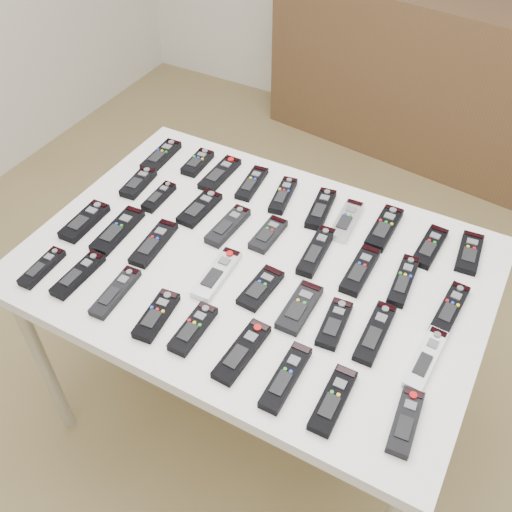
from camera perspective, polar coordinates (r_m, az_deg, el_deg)
The scene contains 40 objects.
ground at distance 2.24m, azimuth 3.30°, elevation -13.48°, with size 4.00×4.00×0.00m, color olive.
table at distance 1.62m, azimuth -0.00°, elevation -1.96°, with size 1.25×0.88×0.78m.
sideboard at distance 3.26m, azimuth 16.90°, elevation 16.30°, with size 1.75×0.38×0.88m, color #523A21.
remote_0 at distance 1.97m, azimuth -9.46°, elevation 9.84°, with size 0.05×0.18×0.02m, color black.
remote_1 at distance 1.92m, azimuth -5.86°, elevation 9.28°, with size 0.05×0.13×0.02m, color black.
remote_2 at distance 1.87m, azimuth -3.63°, elevation 8.21°, with size 0.06×0.18×0.02m, color black.
remote_3 at distance 1.83m, azimuth -0.42°, elevation 7.29°, with size 0.05×0.17×0.02m, color black.
remote_4 at distance 1.78m, azimuth 2.72°, elevation 6.08°, with size 0.05×0.17×0.02m, color black.
remote_5 at distance 1.73m, azimuth 6.49°, elevation 4.72°, with size 0.05×0.18×0.02m, color black.
remote_6 at distance 1.70m, azimuth 9.03°, elevation 3.51°, with size 0.05×0.18×0.02m, color #B7B7BC.
remote_7 at distance 1.70m, azimuth 12.70°, elevation 2.76°, with size 0.06×0.19×0.02m, color black.
remote_8 at distance 1.68m, azimuth 16.99°, elevation 0.90°, with size 0.05×0.17×0.02m, color black.
remote_9 at distance 1.69m, azimuth 20.56°, elevation 0.31°, with size 0.06×0.16×0.02m, color black.
remote_10 at distance 1.86m, azimuth -11.68°, elevation 7.17°, with size 0.05×0.14×0.02m, color black.
remote_11 at distance 1.79m, azimuth -9.68°, elevation 5.86°, with size 0.04×0.14×0.02m, color black.
remote_12 at distance 1.74m, azimuth -5.65°, elevation 4.78°, with size 0.06×0.16×0.02m, color black.
remote_13 at distance 1.67m, azimuth -2.82°, elevation 3.04°, with size 0.05×0.17×0.02m, color black.
remote_14 at distance 1.64m, azimuth 1.23°, elevation 2.18°, with size 0.05×0.14×0.02m, color black.
remote_15 at distance 1.60m, azimuth 6.04°, elevation 0.50°, with size 0.05×0.19×0.02m, color black.
remote_16 at distance 1.56m, azimuth 10.37°, elevation -1.40°, with size 0.05×0.18×0.02m, color black.
remote_17 at distance 1.56m, azimuth 14.53°, elevation -2.39°, with size 0.05×0.18×0.02m, color black.
remote_18 at distance 1.53m, azimuth 18.84°, elevation -4.99°, with size 0.05×0.18×0.02m, color black.
remote_19 at distance 1.75m, azimuth -16.77°, elevation 3.35°, with size 0.06×0.17×0.02m, color black.
remote_20 at distance 1.70m, azimuth -13.66°, elevation 2.52°, with size 0.06×0.20×0.02m, color black.
remote_21 at distance 1.64m, azimuth -10.18°, elevation 1.28°, with size 0.05×0.19×0.02m, color black.
remote_22 at distance 1.53m, azimuth -3.93°, elevation -1.80°, with size 0.05×0.19×0.02m, color #B7B7BC.
remote_23 at distance 1.49m, azimuth 0.47°, elevation -3.21°, with size 0.06×0.15×0.02m, color black.
remote_24 at distance 1.45m, azimuth 4.38°, elevation -5.14°, with size 0.06×0.17×0.02m, color black.
remote_25 at distance 1.43m, azimuth 7.84°, elevation -6.71°, with size 0.05×0.15×0.02m, color black.
remote_26 at distance 1.43m, azimuth 11.82°, elevation -7.51°, with size 0.05×0.19×0.02m, color black.
remote_27 at distance 1.41m, azimuth 16.61°, elevation -9.84°, with size 0.05×0.19×0.02m, color silver.
remote_28 at distance 1.65m, azimuth -20.60°, elevation -1.08°, with size 0.04×0.15×0.02m, color black.
remote_29 at distance 1.60m, azimuth -17.36°, elevation -1.80°, with size 0.05×0.17×0.02m, color black.
remote_30 at distance 1.53m, azimuth -13.86°, elevation -3.53°, with size 0.05×0.18×0.02m, color black.
remote_31 at distance 1.45m, azimuth -9.92°, elevation -5.87°, with size 0.05×0.16×0.02m, color black.
remote_32 at distance 1.41m, azimuth -6.30°, elevation -7.23°, with size 0.05×0.16×0.02m, color black.
remote_33 at distance 1.37m, azimuth -1.42°, elevation -9.52°, with size 0.05×0.19×0.02m, color black.
remote_34 at distance 1.33m, azimuth 3.00°, elevation -12.00°, with size 0.05×0.19×0.02m, color black.
remote_35 at distance 1.31m, azimuth 7.71°, elevation -14.07°, with size 0.05×0.18×0.02m, color black.
remote_36 at distance 1.31m, azimuth 14.73°, elevation -15.72°, with size 0.05×0.16×0.02m, color black.
Camera 1 is at (0.45, -1.09, 1.90)m, focal length 40.00 mm.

